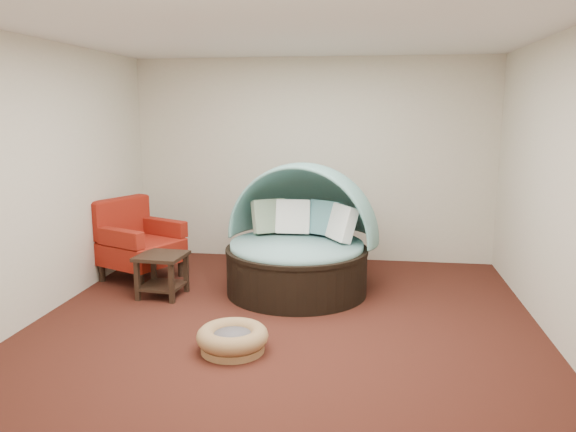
# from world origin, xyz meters

# --- Properties ---
(floor) EXTENTS (5.00, 5.00, 0.00)m
(floor) POSITION_xyz_m (0.00, 0.00, 0.00)
(floor) COLOR #431B13
(floor) RESTS_ON ground
(wall_back) EXTENTS (5.00, 0.00, 5.00)m
(wall_back) POSITION_xyz_m (0.00, 2.50, 1.40)
(wall_back) COLOR beige
(wall_back) RESTS_ON floor
(wall_front) EXTENTS (5.00, 0.00, 5.00)m
(wall_front) POSITION_xyz_m (0.00, -2.50, 1.40)
(wall_front) COLOR beige
(wall_front) RESTS_ON floor
(wall_left) EXTENTS (0.00, 5.00, 5.00)m
(wall_left) POSITION_xyz_m (-2.50, 0.00, 1.40)
(wall_left) COLOR beige
(wall_left) RESTS_ON floor
(wall_right) EXTENTS (0.00, 5.00, 5.00)m
(wall_right) POSITION_xyz_m (2.50, 0.00, 1.40)
(wall_right) COLOR beige
(wall_right) RESTS_ON floor
(ceiling) EXTENTS (5.00, 5.00, 0.00)m
(ceiling) POSITION_xyz_m (0.00, 0.00, 2.80)
(ceiling) COLOR white
(ceiling) RESTS_ON wall_back
(canopy_daybed) EXTENTS (2.02, 1.98, 1.50)m
(canopy_daybed) POSITION_xyz_m (0.02, 1.02, 0.69)
(canopy_daybed) COLOR black
(canopy_daybed) RESTS_ON floor
(pet_basket) EXTENTS (0.74, 0.74, 0.22)m
(pet_basket) POSITION_xyz_m (-0.35, -0.77, 0.12)
(pet_basket) COLOR olive
(pet_basket) RESTS_ON floor
(red_armchair) EXTENTS (1.13, 1.13, 1.00)m
(red_armchair) POSITION_xyz_m (-2.06, 1.20, 0.46)
(red_armchair) COLOR black
(red_armchair) RESTS_ON floor
(side_table) EXTENTS (0.55, 0.55, 0.49)m
(side_table) POSITION_xyz_m (-1.50, 0.57, 0.32)
(side_table) COLOR black
(side_table) RESTS_ON floor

